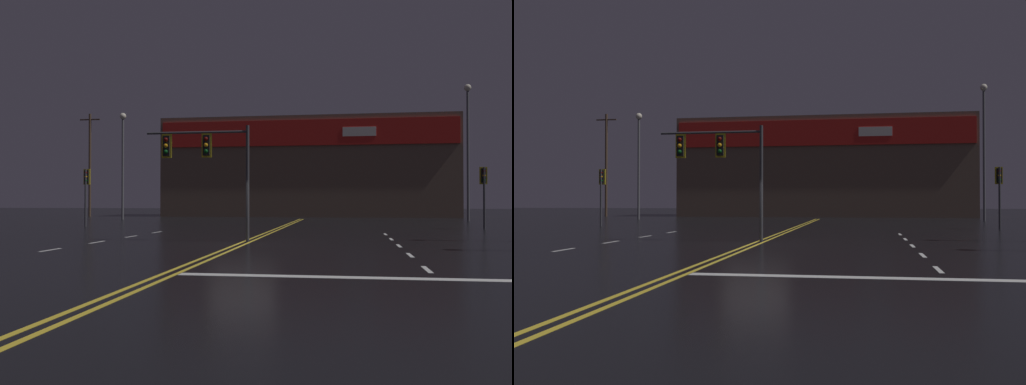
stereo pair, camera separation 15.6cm
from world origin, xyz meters
The scene contains 9 objects.
ground_plane centered at (0.00, 0.00, 0.00)m, with size 200.00×200.00×0.00m, color black.
road_markings centered at (1.26, -1.93, 0.00)m, with size 17.24×60.00×0.01m.
traffic_signal_median centered at (-1.85, 1.49, 3.56)m, with size 4.32×0.36×4.70m.
traffic_signal_corner_northwest centered at (-12.43, 12.89, 2.69)m, with size 0.42×0.36×3.66m.
traffic_signal_corner_northeast centered at (11.72, 13.03, 2.63)m, with size 0.42×0.36×3.58m.
streetlight_far_left centered at (-15.37, 26.10, 5.97)m, with size 0.56×0.56×9.33m.
streetlight_far_right centered at (13.62, 26.60, 6.89)m, with size 0.56×0.56×11.03m.
building_backdrop centered at (0.00, 39.84, 5.08)m, with size 29.77×10.23×10.12m.
utility_pole_row centered at (-1.27, 34.85, 5.39)m, with size 46.25×0.26×10.74m.
Camera 2 is at (4.05, -21.21, 1.64)m, focal length 40.00 mm.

